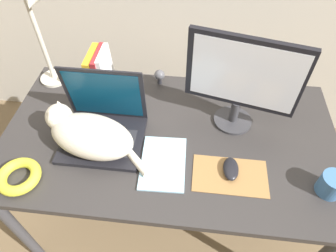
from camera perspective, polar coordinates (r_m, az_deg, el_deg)
desk at (r=1.29m, az=0.23°, el=-3.76°), size 1.38×0.76×0.73m
laptop at (r=1.22m, az=-12.20°, el=-0.01°), size 0.32×0.27×0.28m
cat at (r=1.18m, az=-14.91°, el=-1.52°), size 0.43×0.25×0.16m
external_monitor at (r=1.16m, az=13.95°, el=8.51°), size 0.42×0.16×0.41m
mousepad at (r=1.14m, az=11.71°, el=-9.23°), size 0.28×0.16×0.00m
computer_mouse at (r=1.14m, az=11.87°, el=-7.98°), size 0.06×0.10×0.03m
book_row at (r=1.42m, az=-12.96°, el=10.26°), size 0.09×0.17×0.20m
desk_lamp at (r=1.37m, az=-23.68°, el=18.24°), size 0.17×0.17×0.50m
cable_coil at (r=1.22m, az=-26.56°, el=-8.57°), size 0.16×0.16×0.04m
notepad at (r=1.15m, az=-0.92°, el=-7.05°), size 0.18×0.25×0.01m
webcam at (r=1.44m, az=-1.63°, el=9.61°), size 0.05×0.05×0.07m
mug at (r=1.20m, az=28.83°, el=-9.76°), size 0.13×0.09×0.08m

